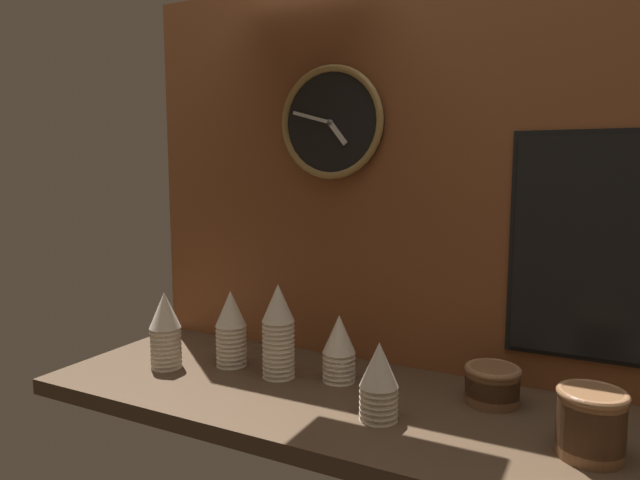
{
  "coord_description": "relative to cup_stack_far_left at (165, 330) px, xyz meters",
  "views": [
    {
      "loc": [
        0.5,
        -1.19,
        0.54
      ],
      "look_at": [
        -0.13,
        0.04,
        0.36
      ],
      "focal_mm": 32.0,
      "sensor_mm": 36.0,
      "label": 1
    }
  ],
  "objects": [
    {
      "name": "wall_clock",
      "position": [
        0.36,
        0.29,
        0.56
      ],
      "size": [
        0.31,
        0.03,
        0.31
      ],
      "color": "black"
    },
    {
      "name": "ground_plane",
      "position": [
        0.56,
        0.05,
        -0.12
      ],
      "size": [
        1.6,
        0.56,
        0.04
      ],
      "primitive_type": "cube",
      "color": "#4C3826"
    },
    {
      "name": "bowl_stack_right",
      "position": [
        0.83,
        0.17,
        -0.06
      ],
      "size": [
        0.13,
        0.13,
        0.09
      ],
      "color": "brown",
      "rests_on": "ground_plane"
    },
    {
      "name": "bowl_stack_far_right",
      "position": [
        1.04,
        -0.0,
        -0.04
      ],
      "size": [
        0.13,
        0.13,
        0.13
      ],
      "color": "brown",
      "rests_on": "ground_plane"
    },
    {
      "name": "wall_tiled_back",
      "position": [
        0.56,
        0.32,
        0.42
      ],
      "size": [
        1.6,
        0.03,
        1.05
      ],
      "color": "brown",
      "rests_on": "ground_plane"
    },
    {
      "name": "cup_stack_center_left",
      "position": [
        0.31,
        0.08,
        0.02
      ],
      "size": [
        0.08,
        0.08,
        0.25
      ],
      "color": "beige",
      "rests_on": "ground_plane"
    },
    {
      "name": "cup_stack_far_left",
      "position": [
        0.0,
        0.0,
        0.0
      ],
      "size": [
        0.08,
        0.08,
        0.21
      ],
      "color": "beige",
      "rests_on": "ground_plane"
    },
    {
      "name": "cup_stack_center",
      "position": [
        0.46,
        0.13,
        -0.02
      ],
      "size": [
        0.08,
        0.08,
        0.17
      ],
      "color": "beige",
      "rests_on": "ground_plane"
    },
    {
      "name": "cup_stack_center_right",
      "position": [
        0.63,
        -0.03,
        -0.02
      ],
      "size": [
        0.08,
        0.08,
        0.17
      ],
      "color": "beige",
      "rests_on": "ground_plane"
    },
    {
      "name": "menu_board",
      "position": [
        1.09,
        0.3,
        0.25
      ],
      "size": [
        0.5,
        0.01,
        0.54
      ],
      "color": "black"
    },
    {
      "name": "cup_stack_left",
      "position": [
        0.15,
        0.1,
        0.0
      ],
      "size": [
        0.08,
        0.08,
        0.21
      ],
      "color": "beige",
      "rests_on": "ground_plane"
    }
  ]
}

